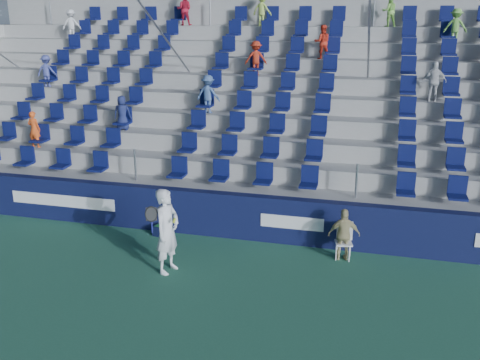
% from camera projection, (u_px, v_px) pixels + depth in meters
% --- Properties ---
extents(ground, '(70.00, 70.00, 0.00)m').
position_uv_depth(ground, '(197.00, 295.00, 11.21)').
color(ground, '#2B654B').
rests_on(ground, ground).
extents(sponsor_wall, '(24.00, 0.32, 1.20)m').
position_uv_depth(sponsor_wall, '(236.00, 216.00, 13.94)').
color(sponsor_wall, '#10153D').
rests_on(sponsor_wall, ground).
extents(grandstand, '(24.00, 8.17, 6.63)m').
position_uv_depth(grandstand, '(274.00, 121.00, 18.19)').
color(grandstand, '#9F9F9A').
rests_on(grandstand, ground).
extents(tennis_player, '(0.71, 0.81, 1.97)m').
position_uv_depth(tennis_player, '(167.00, 231.00, 11.97)').
color(tennis_player, silver).
rests_on(tennis_player, ground).
extents(line_judge_chair, '(0.46, 0.47, 0.88)m').
position_uv_depth(line_judge_chair, '(344.00, 238.00, 12.83)').
color(line_judge_chair, white).
rests_on(line_judge_chair, ground).
extents(line_judge, '(0.79, 0.44, 1.28)m').
position_uv_depth(line_judge, '(344.00, 235.00, 12.65)').
color(line_judge, tan).
rests_on(line_judge, ground).
extents(ball_bin, '(0.55, 0.43, 0.27)m').
position_uv_depth(ball_bin, '(163.00, 230.00, 14.16)').
color(ball_bin, '#0F1437').
rests_on(ball_bin, ground).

